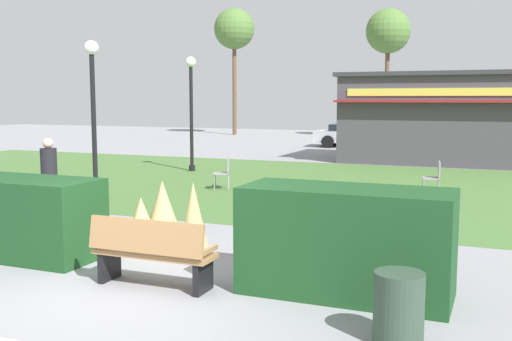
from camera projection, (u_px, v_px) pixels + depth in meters
ground_plane at (123, 295)px, 7.71m from camera, size 80.00×80.00×0.00m
lawn_patch at (335, 186)px, 17.25m from camera, size 36.00×12.00×0.01m
park_bench at (152, 252)px, 7.96m from camera, size 1.70×0.54×0.95m
hedge_left at (21, 217)px, 9.54m from camera, size 2.58×1.10×1.26m
hedge_right at (346, 241)px, 7.66m from camera, size 2.67×1.10×1.39m
ornamental_grass_behind_left at (194, 220)px, 9.45m from camera, size 0.54×0.54×1.22m
ornamental_grass_behind_right at (163, 214)px, 10.14m from camera, size 0.76×0.76×1.14m
ornamental_grass_behind_center at (141, 225)px, 9.81m from camera, size 0.71×0.71×0.91m
lamppost_mid at (93, 99)px, 14.96m from camera, size 0.36×0.36×3.95m
lamppost_far at (191, 99)px, 20.66m from camera, size 0.36×0.36×3.95m
trash_bin at (399, 308)px, 6.14m from camera, size 0.52×0.52×0.75m
food_kiosk at (453, 118)px, 23.51m from camera, size 8.58×4.57×3.52m
cafe_chair_west at (225, 171)px, 16.62m from camera, size 0.57×0.57×0.89m
cafe_chair_east at (435, 175)px, 15.60m from camera, size 0.50×0.50×0.89m
person_strolling at (49, 177)px, 12.74m from camera, size 0.34×0.34×1.69m
parked_car_west_slot at (355, 135)px, 31.20m from camera, size 4.32×2.30×1.20m
tree_left_bg at (234, 30)px, 41.35m from camera, size 2.80×2.80×8.72m
tree_right_bg at (388, 32)px, 37.65m from camera, size 2.80×2.80×8.15m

